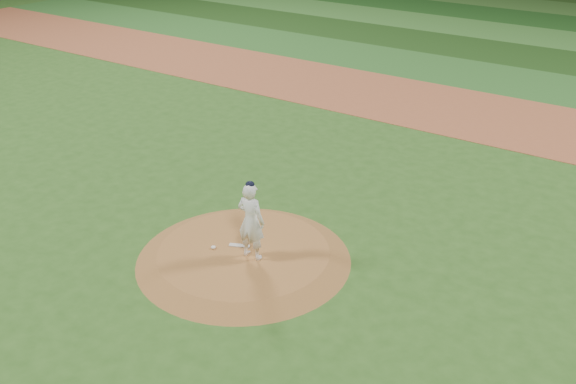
{
  "coord_description": "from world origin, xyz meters",
  "views": [
    {
      "loc": [
        8.85,
        -10.86,
        8.95
      ],
      "look_at": [
        0.0,
        2.0,
        1.1
      ],
      "focal_mm": 40.0,
      "sensor_mm": 36.0,
      "label": 1
    }
  ],
  "objects_px": {
    "pitching_rubber": "(239,246)",
    "rosin_bag": "(213,247)",
    "pitcher_on_mound": "(251,221)",
    "pitchers_mound": "(244,255)"
  },
  "relations": [
    {
      "from": "pitching_rubber",
      "to": "rosin_bag",
      "type": "relative_size",
      "value": 4.23
    },
    {
      "from": "pitching_rubber",
      "to": "pitcher_on_mound",
      "type": "height_order",
      "value": "pitcher_on_mound"
    },
    {
      "from": "pitching_rubber",
      "to": "pitcher_on_mound",
      "type": "xyz_separation_m",
      "value": [
        0.57,
        -0.21,
        1.02
      ]
    },
    {
      "from": "pitchers_mound",
      "to": "pitcher_on_mound",
      "type": "xyz_separation_m",
      "value": [
        0.34,
        -0.09,
        1.15
      ]
    },
    {
      "from": "pitchers_mound",
      "to": "pitching_rubber",
      "type": "distance_m",
      "value": 0.29
    },
    {
      "from": "rosin_bag",
      "to": "pitcher_on_mound",
      "type": "distance_m",
      "value": 1.47
    },
    {
      "from": "pitching_rubber",
      "to": "pitcher_on_mound",
      "type": "relative_size",
      "value": 0.26
    },
    {
      "from": "pitchers_mound",
      "to": "rosin_bag",
      "type": "height_order",
      "value": "rosin_bag"
    },
    {
      "from": "pitcher_on_mound",
      "to": "pitching_rubber",
      "type": "bearing_deg",
      "value": 159.84
    },
    {
      "from": "pitchers_mound",
      "to": "rosin_bag",
      "type": "xyz_separation_m",
      "value": [
        -0.71,
        -0.36,
        0.16
      ]
    }
  ]
}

